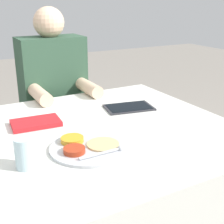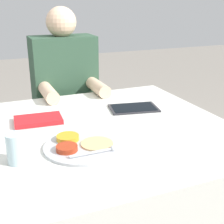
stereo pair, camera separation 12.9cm
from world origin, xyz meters
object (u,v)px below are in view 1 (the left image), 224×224
at_px(thali_tray, 87,147).
at_px(red_notebook, 36,123).
at_px(person_diner, 55,116).
at_px(tablet_device, 129,107).
at_px(drinking_glass, 25,153).

distance_m(thali_tray, red_notebook, 0.32).
height_order(thali_tray, person_diner, person_diner).
height_order(red_notebook, tablet_device, red_notebook).
height_order(thali_tray, red_notebook, thali_tray).
distance_m(person_diner, drinking_glass, 0.95).
distance_m(tablet_device, drinking_glass, 0.66).
xyz_separation_m(thali_tray, red_notebook, (-0.10, 0.31, -0.00)).
relative_size(thali_tray, person_diner, 0.23).
xyz_separation_m(tablet_device, person_diner, (-0.21, 0.52, -0.18)).
bearing_deg(drinking_glass, thali_tray, 5.93).
xyz_separation_m(red_notebook, drinking_glass, (-0.12, -0.33, 0.04)).
xyz_separation_m(red_notebook, tablet_device, (0.46, -0.01, -0.00)).
distance_m(thali_tray, tablet_device, 0.47).
height_order(red_notebook, drinking_glass, drinking_glass).
bearing_deg(drinking_glass, tablet_device, 29.24).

